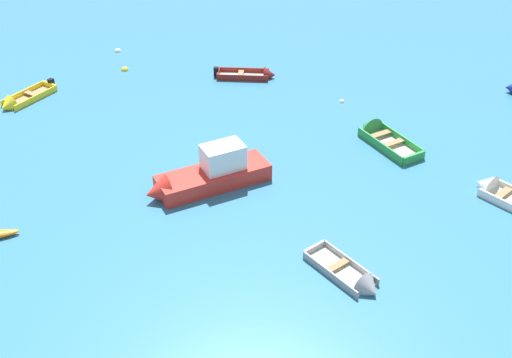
{
  "coord_description": "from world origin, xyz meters",
  "views": [
    {
      "loc": [
        -2.8,
        -2.94,
        17.28
      ],
      "look_at": [
        0.0,
        22.4,
        0.15
      ],
      "focal_mm": 46.0,
      "sensor_mm": 36.0,
      "label": 1
    }
  ],
  "objects_px": {
    "rowboat_green_midfield_left": "(377,134)",
    "motor_launch_red_outer_right": "(206,175)",
    "mooring_buoy_outer_edge": "(125,70)",
    "rowboat_yellow_far_back": "(18,102)",
    "rowboat_maroon_back_row_center": "(256,75)",
    "rowboat_grey_near_camera": "(358,282)",
    "mooring_buoy_between_boats_left": "(342,102)",
    "rowboat_white_far_right": "(498,192)",
    "mooring_buoy_between_boats_right": "(118,52)"
  },
  "relations": [
    {
      "from": "rowboat_yellow_far_back",
      "to": "mooring_buoy_between_boats_right",
      "type": "relative_size",
      "value": 8.17
    },
    {
      "from": "rowboat_white_far_right",
      "to": "mooring_buoy_between_boats_left",
      "type": "distance_m",
      "value": 11.08
    },
    {
      "from": "rowboat_maroon_back_row_center",
      "to": "rowboat_grey_near_camera",
      "type": "height_order",
      "value": "rowboat_grey_near_camera"
    },
    {
      "from": "rowboat_maroon_back_row_center",
      "to": "mooring_buoy_between_boats_left",
      "type": "bearing_deg",
      "value": -39.87
    },
    {
      "from": "mooring_buoy_between_boats_left",
      "to": "rowboat_green_midfield_left",
      "type": "bearing_deg",
      "value": -77.27
    },
    {
      "from": "rowboat_white_far_right",
      "to": "rowboat_green_midfield_left",
      "type": "height_order",
      "value": "rowboat_green_midfield_left"
    },
    {
      "from": "mooring_buoy_between_boats_right",
      "to": "rowboat_green_midfield_left",
      "type": "bearing_deg",
      "value": -42.51
    },
    {
      "from": "rowboat_white_far_right",
      "to": "mooring_buoy_between_boats_right",
      "type": "bearing_deg",
      "value": 134.32
    },
    {
      "from": "rowboat_maroon_back_row_center",
      "to": "mooring_buoy_between_boats_right",
      "type": "height_order",
      "value": "rowboat_maroon_back_row_center"
    },
    {
      "from": "rowboat_white_far_right",
      "to": "motor_launch_red_outer_right",
      "type": "relative_size",
      "value": 0.64
    },
    {
      "from": "motor_launch_red_outer_right",
      "to": "mooring_buoy_outer_edge",
      "type": "distance_m",
      "value": 14.23
    },
    {
      "from": "rowboat_grey_near_camera",
      "to": "rowboat_white_far_right",
      "type": "distance_m",
      "value": 9.25
    },
    {
      "from": "rowboat_grey_near_camera",
      "to": "mooring_buoy_outer_edge",
      "type": "distance_m",
      "value": 22.97
    },
    {
      "from": "rowboat_white_far_right",
      "to": "mooring_buoy_between_boats_left",
      "type": "xyz_separation_m",
      "value": [
        -5.02,
        9.88,
        -0.18
      ]
    },
    {
      "from": "rowboat_yellow_far_back",
      "to": "mooring_buoy_between_boats_left",
      "type": "relative_size",
      "value": 11.75
    },
    {
      "from": "rowboat_white_far_right",
      "to": "rowboat_green_midfield_left",
      "type": "xyz_separation_m",
      "value": [
        -4.07,
        5.69,
        0.03
      ]
    },
    {
      "from": "mooring_buoy_outer_edge",
      "to": "mooring_buoy_between_boats_right",
      "type": "height_order",
      "value": "mooring_buoy_outer_edge"
    },
    {
      "from": "rowboat_white_far_right",
      "to": "mooring_buoy_outer_edge",
      "type": "bearing_deg",
      "value": 138.44
    },
    {
      "from": "rowboat_yellow_far_back",
      "to": "mooring_buoy_between_boats_left",
      "type": "xyz_separation_m",
      "value": [
        18.41,
        -1.73,
        -0.17
      ]
    },
    {
      "from": "rowboat_maroon_back_row_center",
      "to": "mooring_buoy_between_boats_left",
      "type": "height_order",
      "value": "rowboat_maroon_back_row_center"
    },
    {
      "from": "rowboat_grey_near_camera",
      "to": "mooring_buoy_between_boats_left",
      "type": "bearing_deg",
      "value": 79.73
    },
    {
      "from": "rowboat_maroon_back_row_center",
      "to": "mooring_buoy_outer_edge",
      "type": "distance_m",
      "value": 8.35
    },
    {
      "from": "rowboat_yellow_far_back",
      "to": "rowboat_green_midfield_left",
      "type": "xyz_separation_m",
      "value": [
        19.35,
        -5.92,
        0.04
      ]
    },
    {
      "from": "rowboat_maroon_back_row_center",
      "to": "rowboat_green_midfield_left",
      "type": "xyz_separation_m",
      "value": [
        5.46,
        -7.96,
        0.03
      ]
    },
    {
      "from": "rowboat_maroon_back_row_center",
      "to": "motor_launch_red_outer_right",
      "type": "xyz_separation_m",
      "value": [
        -3.63,
        -11.5,
        0.46
      ]
    },
    {
      "from": "rowboat_maroon_back_row_center",
      "to": "mooring_buoy_between_boats_right",
      "type": "bearing_deg",
      "value": 149.94
    },
    {
      "from": "mooring_buoy_outer_edge",
      "to": "rowboat_green_midfield_left",
      "type": "bearing_deg",
      "value": -36.26
    },
    {
      "from": "rowboat_white_far_right",
      "to": "rowboat_maroon_back_row_center",
      "type": "bearing_deg",
      "value": 124.93
    },
    {
      "from": "mooring_buoy_between_boats_left",
      "to": "mooring_buoy_between_boats_right",
      "type": "distance_m",
      "value": 15.92
    },
    {
      "from": "rowboat_green_midfield_left",
      "to": "mooring_buoy_between_boats_left",
      "type": "bearing_deg",
      "value": 102.73
    },
    {
      "from": "rowboat_green_midfield_left",
      "to": "mooring_buoy_between_boats_left",
      "type": "relative_size",
      "value": 14.31
    },
    {
      "from": "rowboat_grey_near_camera",
      "to": "mooring_buoy_between_boats_right",
      "type": "height_order",
      "value": "rowboat_grey_near_camera"
    },
    {
      "from": "rowboat_maroon_back_row_center",
      "to": "mooring_buoy_outer_edge",
      "type": "relative_size",
      "value": 8.35
    },
    {
      "from": "motor_launch_red_outer_right",
      "to": "mooring_buoy_outer_edge",
      "type": "height_order",
      "value": "motor_launch_red_outer_right"
    },
    {
      "from": "rowboat_white_far_right",
      "to": "mooring_buoy_between_boats_right",
      "type": "distance_m",
      "value": 26.15
    },
    {
      "from": "mooring_buoy_between_boats_right",
      "to": "motor_launch_red_outer_right",
      "type": "bearing_deg",
      "value": -72.85
    },
    {
      "from": "rowboat_green_midfield_left",
      "to": "motor_launch_red_outer_right",
      "type": "bearing_deg",
      "value": -158.69
    },
    {
      "from": "rowboat_maroon_back_row_center",
      "to": "rowboat_white_far_right",
      "type": "bearing_deg",
      "value": -55.07
    },
    {
      "from": "mooring_buoy_between_boats_left",
      "to": "mooring_buoy_between_boats_right",
      "type": "relative_size",
      "value": 0.7
    },
    {
      "from": "rowboat_white_far_right",
      "to": "mooring_buoy_outer_edge",
      "type": "distance_m",
      "value": 23.57
    },
    {
      "from": "motor_launch_red_outer_right",
      "to": "mooring_buoy_between_boats_right",
      "type": "distance_m",
      "value": 17.34
    },
    {
      "from": "rowboat_green_midfield_left",
      "to": "mooring_buoy_between_boats_right",
      "type": "relative_size",
      "value": 9.96
    },
    {
      "from": "mooring_buoy_between_boats_left",
      "to": "mooring_buoy_outer_edge",
      "type": "bearing_deg",
      "value": 155.46
    },
    {
      "from": "mooring_buoy_outer_edge",
      "to": "rowboat_white_far_right",
      "type": "bearing_deg",
      "value": -41.56
    },
    {
      "from": "rowboat_maroon_back_row_center",
      "to": "rowboat_grey_near_camera",
      "type": "relative_size",
      "value": 1.09
    },
    {
      "from": "mooring_buoy_outer_edge",
      "to": "rowboat_yellow_far_back",
      "type": "bearing_deg",
      "value": -145.12
    },
    {
      "from": "rowboat_green_midfield_left",
      "to": "rowboat_white_far_right",
      "type": "bearing_deg",
      "value": -54.42
    },
    {
      "from": "mooring_buoy_between_boats_left",
      "to": "rowboat_grey_near_camera",
      "type": "bearing_deg",
      "value": -100.27
    },
    {
      "from": "rowboat_maroon_back_row_center",
      "to": "motor_launch_red_outer_right",
      "type": "height_order",
      "value": "motor_launch_red_outer_right"
    },
    {
      "from": "rowboat_green_midfield_left",
      "to": "mooring_buoy_between_boats_right",
      "type": "bearing_deg",
      "value": 137.49
    }
  ]
}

